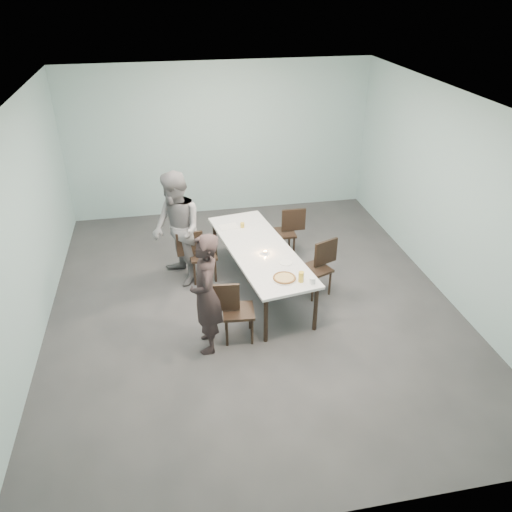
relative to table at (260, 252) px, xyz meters
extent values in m
plane|color=#333335|center=(-0.18, -0.35, -0.69)|extent=(7.00, 7.00, 0.00)
cube|color=#94B8BA|center=(-0.18, 3.15, 0.81)|extent=(6.00, 0.02, 3.00)
cube|color=#94B8BA|center=(-0.18, -3.85, 0.81)|extent=(6.00, 0.02, 3.00)
cube|color=#94B8BA|center=(-3.18, -0.35, 0.81)|extent=(0.02, 7.00, 3.00)
cube|color=#94B8BA|center=(2.82, -0.35, 0.81)|extent=(0.02, 7.00, 3.00)
cube|color=white|center=(-0.18, -0.35, 2.31)|extent=(6.00, 7.00, 0.02)
cube|color=white|center=(0.00, 0.00, 0.04)|extent=(1.31, 2.71, 0.04)
cylinder|color=black|center=(-0.16, -1.26, -0.34)|extent=(0.06, 0.06, 0.71)
cylinder|color=black|center=(-0.57, 1.14, -0.34)|extent=(0.06, 0.06, 0.71)
cylinder|color=black|center=(0.57, -1.14, -0.34)|extent=(0.06, 0.06, 0.71)
cylinder|color=black|center=(0.16, 1.26, -0.34)|extent=(0.06, 0.06, 0.71)
cube|color=black|center=(-0.51, -1.10, -0.26)|extent=(0.46, 0.46, 0.04)
cube|color=black|center=(-0.70, -1.08, -0.02)|extent=(0.42, 0.08, 0.40)
cylinder|color=black|center=(-0.70, -1.26, -0.49)|extent=(0.04, 0.04, 0.41)
cylinder|color=black|center=(-0.66, -0.92, -0.49)|extent=(0.04, 0.04, 0.41)
cylinder|color=black|center=(-0.36, -1.29, -0.49)|extent=(0.04, 0.04, 0.41)
cylinder|color=black|center=(-0.32, -0.95, -0.49)|extent=(0.04, 0.04, 0.41)
cube|color=black|center=(-0.84, 0.52, -0.26)|extent=(0.46, 0.46, 0.04)
cube|color=black|center=(-1.03, 0.50, -0.02)|extent=(0.42, 0.08, 0.40)
cylinder|color=black|center=(-0.99, 0.33, -0.49)|extent=(0.04, 0.04, 0.41)
cylinder|color=black|center=(-1.03, 0.67, -0.49)|extent=(0.04, 0.04, 0.41)
cylinder|color=black|center=(-0.65, 0.36, -0.49)|extent=(0.04, 0.04, 0.41)
cylinder|color=black|center=(-0.69, 0.70, -0.49)|extent=(0.04, 0.04, 0.41)
cube|color=black|center=(0.83, -0.24, -0.26)|extent=(0.55, 0.55, 0.04)
cube|color=black|center=(1.00, -0.17, -0.02)|extent=(0.40, 0.19, 0.40)
cylinder|color=black|center=(0.92, -0.02, -0.49)|extent=(0.04, 0.04, 0.41)
cylinder|color=black|center=(1.05, -0.34, -0.49)|extent=(0.04, 0.04, 0.41)
cylinder|color=black|center=(0.60, -0.15, -0.49)|extent=(0.04, 0.04, 0.41)
cylinder|color=black|center=(0.73, -0.46, -0.49)|extent=(0.04, 0.04, 0.41)
cube|color=black|center=(0.62, 1.04, -0.26)|extent=(0.43, 0.43, 0.04)
cube|color=black|center=(0.81, 1.03, -0.02)|extent=(0.42, 0.05, 0.40)
cylinder|color=black|center=(0.79, 1.20, -0.49)|extent=(0.04, 0.04, 0.41)
cylinder|color=black|center=(0.78, 0.86, -0.49)|extent=(0.04, 0.04, 0.41)
cylinder|color=black|center=(0.45, 1.21, -0.49)|extent=(0.04, 0.04, 0.41)
cylinder|color=black|center=(0.44, 0.87, -0.49)|extent=(0.04, 0.04, 0.41)
imported|color=black|center=(-0.94, -1.22, 0.15)|extent=(0.43, 0.63, 1.68)
imported|color=slate|center=(-1.21, 0.53, 0.23)|extent=(0.97, 1.08, 1.84)
cylinder|color=white|center=(0.16, -0.92, 0.06)|extent=(0.34, 0.34, 0.01)
cylinder|color=tan|center=(0.16, -0.92, 0.08)|extent=(0.30, 0.30, 0.01)
torus|color=brown|center=(0.16, -0.92, 0.08)|extent=(0.32, 0.32, 0.03)
cylinder|color=white|center=(0.29, -0.50, 0.06)|extent=(0.18, 0.18, 0.01)
cylinder|color=gold|center=(0.37, -1.02, 0.13)|extent=(0.08, 0.08, 0.15)
cylinder|color=silver|center=(0.51, -1.10, 0.10)|extent=(0.08, 0.08, 0.09)
cylinder|color=silver|center=(0.05, -0.17, 0.07)|extent=(0.06, 0.06, 0.03)
cylinder|color=orange|center=(0.05, -0.17, 0.10)|extent=(0.04, 0.04, 0.01)
cylinder|color=gold|center=(-0.14, 0.75, 0.10)|extent=(0.07, 0.07, 0.08)
cube|color=silver|center=(-0.36, 0.82, 0.06)|extent=(0.33, 0.27, 0.01)
camera|label=1|loc=(-1.30, -6.51, 3.74)|focal=35.00mm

